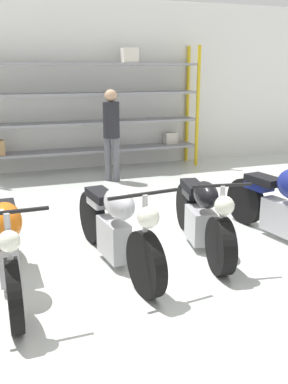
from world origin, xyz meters
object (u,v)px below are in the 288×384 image
(person_browsing, at_px, (111,128))
(shelving_rack, at_px, (90,108))
(motorcycle_silver, at_px, (116,227))
(motorcycle_black, at_px, (202,216))
(motorcycle_blue, at_px, (286,204))
(motorcycle_orange, at_px, (7,244))

(person_browsing, bearing_deg, shelving_rack, -131.53)
(motorcycle_silver, xyz_separation_m, motorcycle_black, (1.13, 0.13, -0.04))
(shelving_rack, height_order, motorcycle_blue, shelving_rack)
(motorcycle_orange, relative_size, motorcycle_black, 1.08)
(motorcycle_silver, xyz_separation_m, person_browsing, (0.94, 3.73, 0.59))
(motorcycle_black, relative_size, person_browsing, 1.13)
(motorcycle_silver, bearing_deg, person_browsing, 158.32)
(motorcycle_silver, xyz_separation_m, motorcycle_blue, (2.26, 0.01, 0.03))
(shelving_rack, distance_m, motorcycle_black, 4.75)
(motorcycle_orange, distance_m, person_browsing, 4.46)
(motorcycle_orange, height_order, motorcycle_silver, motorcycle_orange)
(motorcycle_orange, height_order, motorcycle_black, motorcycle_orange)
(motorcycle_orange, distance_m, motorcycle_blue, 3.42)
(motorcycle_silver, height_order, motorcycle_black, motorcycle_silver)
(motorcycle_black, bearing_deg, person_browsing, -167.73)
(motorcycle_silver, bearing_deg, shelving_rack, 163.45)
(motorcycle_blue, xyz_separation_m, person_browsing, (-1.32, 3.72, 0.56))
(motorcycle_orange, bearing_deg, shelving_rack, 157.32)
(shelving_rack, xyz_separation_m, motorcycle_silver, (-0.76, -4.77, -0.89))
(motorcycle_silver, distance_m, person_browsing, 3.89)
(motorcycle_silver, bearing_deg, motorcycle_black, 88.96)
(shelving_rack, relative_size, motorcycle_silver, 2.25)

